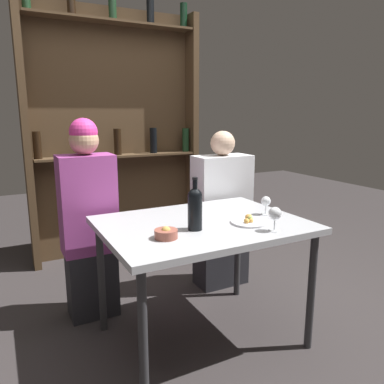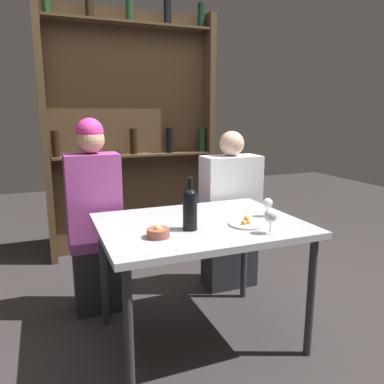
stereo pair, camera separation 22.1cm
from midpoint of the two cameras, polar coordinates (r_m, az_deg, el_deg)
ground_plane at (r=2.45m, az=3.97°, el=-21.37°), size 10.00×10.00×0.00m
dining_table at (r=2.15m, az=4.23°, el=-6.37°), size 1.13×0.85×0.73m
wine_rack_wall at (r=3.62m, az=-7.42°, el=9.58°), size 1.61×0.21×2.37m
wine_bottle at (r=1.96m, az=2.91°, el=-2.32°), size 0.08×0.08×0.28m
wine_glass_0 at (r=1.98m, az=15.08°, el=-3.67°), size 0.07×0.07×0.13m
wine_glass_1 at (r=2.29m, az=14.20°, el=-1.80°), size 0.06×0.06×0.11m
food_plate_0 at (r=2.12m, az=11.46°, el=-4.69°), size 0.21×0.21×0.05m
snack_bowl at (r=1.87m, az=-1.80°, el=-6.25°), size 0.12×0.12×0.06m
seated_person_left at (r=2.56m, az=-12.23°, el=-4.36°), size 0.35×0.22×1.31m
seated_person_right at (r=2.91m, az=8.00°, el=-3.68°), size 0.44×0.22×1.21m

